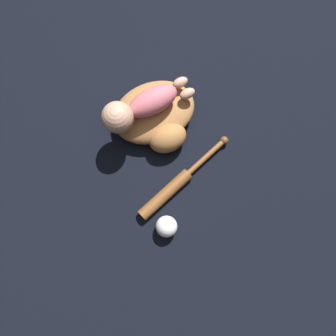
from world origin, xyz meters
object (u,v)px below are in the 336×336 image
(baby_figure, at_px, (139,108))
(baseball, at_px, (167,227))
(baseball_bat, at_px, (174,186))
(baseball_glove, at_px, (156,116))

(baby_figure, relative_size, baseball, 4.54)
(baseball_bat, bearing_deg, baby_figure, -75.83)
(baby_figure, bearing_deg, baseball_glove, 177.39)
(baseball_glove, distance_m, baseball, 0.42)
(baseball, bearing_deg, baby_figure, -88.68)
(baseball_glove, xyz_separation_m, baseball_bat, (-0.01, 0.27, -0.03))
(baseball_glove, height_order, baby_figure, baby_figure)
(baseball_glove, xyz_separation_m, baseball, (0.05, 0.41, -0.01))
(baseball_glove, relative_size, baseball, 4.74)
(baby_figure, height_order, baseball_bat, baby_figure)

